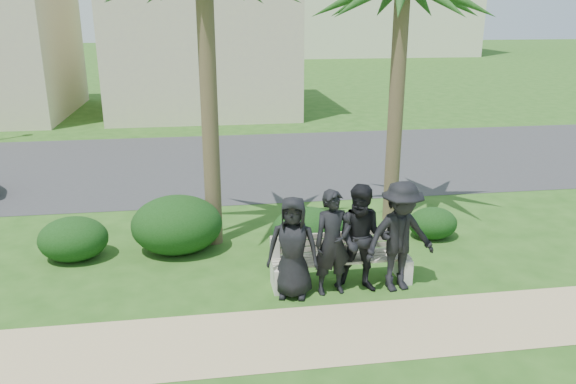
% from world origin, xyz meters
% --- Properties ---
extents(ground, '(160.00, 160.00, 0.00)m').
position_xyz_m(ground, '(0.00, 0.00, 0.00)').
color(ground, '#244E16').
rests_on(ground, ground).
extents(footpath, '(30.00, 1.60, 0.01)m').
position_xyz_m(footpath, '(0.00, -1.80, 0.00)').
color(footpath, tan).
rests_on(footpath, ground).
extents(asphalt_street, '(160.00, 8.00, 0.01)m').
position_xyz_m(asphalt_street, '(0.00, 8.00, 0.00)').
color(asphalt_street, '#2D2D30').
rests_on(asphalt_street, ground).
extents(stucco_bldg_right, '(8.40, 8.40, 7.30)m').
position_xyz_m(stucco_bldg_right, '(-1.00, 18.00, 3.66)').
color(stucco_bldg_right, beige).
rests_on(stucco_bldg_right, ground).
extents(park_bench, '(2.36, 0.57, 0.82)m').
position_xyz_m(park_bench, '(1.09, -0.26, 0.37)').
color(park_bench, gray).
rests_on(park_bench, ground).
extents(man_a, '(0.93, 0.72, 1.69)m').
position_xyz_m(man_a, '(0.22, -0.58, 0.84)').
color(man_a, black).
rests_on(man_a, ground).
extents(man_b, '(0.70, 0.51, 1.76)m').
position_xyz_m(man_b, '(0.87, -0.57, 0.88)').
color(man_b, black).
rests_on(man_b, ground).
extents(man_c, '(1.06, 0.93, 1.82)m').
position_xyz_m(man_c, '(1.37, -0.55, 0.91)').
color(man_c, black).
rests_on(man_c, ground).
extents(man_d, '(1.30, 0.87, 1.87)m').
position_xyz_m(man_d, '(1.98, -0.62, 0.93)').
color(man_d, black).
rests_on(man_d, ground).
extents(hedge_a, '(1.27, 1.05, 0.83)m').
position_xyz_m(hedge_a, '(-3.59, 1.45, 0.41)').
color(hedge_a, black).
rests_on(hedge_a, ground).
extents(hedge_b, '(1.73, 1.43, 1.13)m').
position_xyz_m(hedge_b, '(-1.69, 1.54, 0.56)').
color(hedge_b, black).
rests_on(hedge_b, ground).
extents(hedge_d, '(1.34, 1.10, 0.87)m').
position_xyz_m(hedge_d, '(0.77, 1.21, 0.44)').
color(hedge_d, black).
rests_on(hedge_d, ground).
extents(hedge_e, '(0.95, 0.78, 0.62)m').
position_xyz_m(hedge_e, '(1.19, 1.59, 0.31)').
color(hedge_e, black).
rests_on(hedge_e, ground).
extents(hedge_f, '(1.00, 0.83, 0.65)m').
position_xyz_m(hedge_f, '(3.43, 1.43, 0.33)').
color(hedge_f, black).
rests_on(hedge_f, ground).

